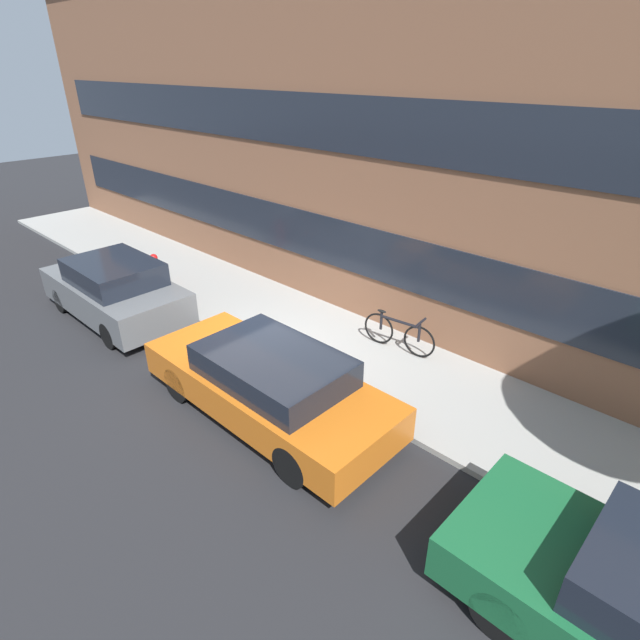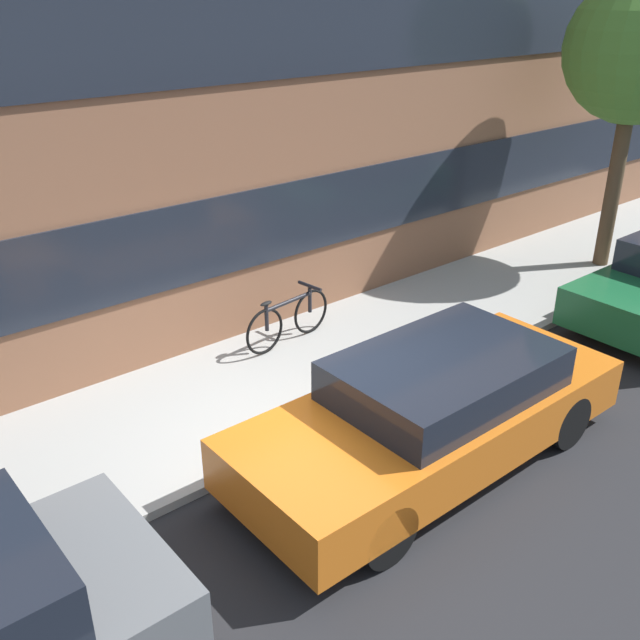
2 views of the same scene
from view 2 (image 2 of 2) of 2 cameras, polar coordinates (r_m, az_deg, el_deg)
The scene contains 6 objects.
ground_plane at distance 8.10m, azimuth -2.45°, elevation -10.69°, with size 56.00×56.00×0.00m, color #232326.
sidewalk_strip at distance 9.00m, azimuth -7.68°, elevation -6.46°, with size 28.00×2.68×0.10m.
rowhouse_facade at distance 9.29m, azimuth -15.34°, elevation 18.55°, with size 28.00×1.02×7.56m.
parked_car_orange at distance 7.76m, azimuth 9.09°, elevation -7.06°, with size 4.58×1.77×1.26m.
bicycle at distance 10.05m, azimuth -2.53°, elevation 0.16°, with size 1.57×0.44×0.76m.
street_tree at distance 13.31m, azimuth 24.10°, elevation 19.04°, with size 2.38×2.38×4.88m.
Camera 2 is at (-3.90, -5.25, 4.77)m, focal length 40.00 mm.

